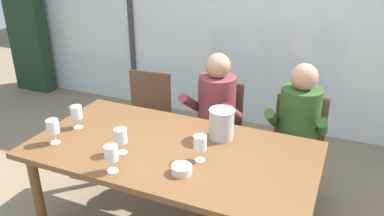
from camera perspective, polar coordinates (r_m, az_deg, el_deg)
ground at (r=3.79m, az=3.98°, el=-9.02°), size 14.00×14.00×0.00m
window_glass_panel at (r=4.34m, az=9.77°, el=13.60°), size 7.13×0.03×2.60m
window_mullion_left at (r=4.95m, az=-9.19°, el=14.92°), size 0.06×0.06×2.60m
hillside_vineyard at (r=7.88m, az=16.23°, el=13.80°), size 13.13×2.40×1.56m
dining_table at (r=2.64m, az=-3.06°, el=-7.41°), size 1.93×1.00×0.77m
chair_near_curtain at (r=3.75m, az=-6.76°, el=-0.48°), size 0.48×0.48×0.88m
chair_left_of_center at (r=3.48m, az=3.71°, el=-2.39°), size 0.48×0.48×0.88m
chair_center at (r=3.31m, az=15.37°, el=-4.82°), size 0.46×0.46×0.88m
person_maroon_top at (r=3.26m, az=3.11°, el=-0.90°), size 0.49×0.63×1.20m
person_olive_shirt at (r=3.12m, az=15.28°, el=-3.05°), size 0.46×0.61×1.20m
ice_bucket_primary at (r=2.67m, az=4.41°, el=-2.30°), size 0.18×0.18×0.22m
tasting_bowl at (r=2.33m, az=-1.57°, el=-9.10°), size 0.13×0.13×0.05m
wine_glass_by_left_taster at (r=2.52m, az=-10.56°, el=-4.25°), size 0.08×0.08×0.17m
wine_glass_near_bucket at (r=2.34m, az=-11.93°, el=-6.74°), size 0.08×0.08×0.17m
wine_glass_center_pour at (r=2.77m, az=-20.00°, el=-2.73°), size 0.08×0.08×0.17m
wine_glass_by_right_taster at (r=2.93m, az=-16.82°, el=-0.75°), size 0.08×0.08×0.17m
wine_glass_spare_empty at (r=2.40m, az=1.21°, el=-5.38°), size 0.08×0.08×0.17m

